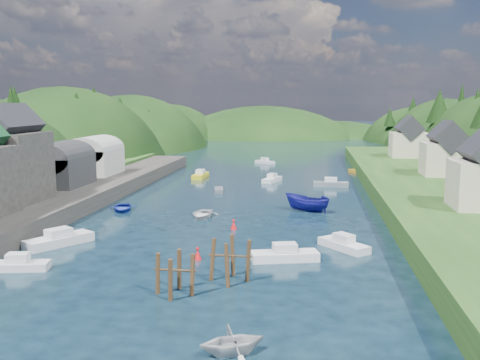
# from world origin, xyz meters

# --- Properties ---
(ground) EXTENTS (600.00, 600.00, 0.00)m
(ground) POSITION_xyz_m (0.00, 50.00, 0.00)
(ground) COLOR black
(ground) RESTS_ON ground
(hillside_left) EXTENTS (44.00, 245.56, 52.00)m
(hillside_left) POSITION_xyz_m (-45.00, 75.00, -8.03)
(hillside_left) COLOR black
(hillside_left) RESTS_ON ground
(far_hills) EXTENTS (103.00, 68.00, 44.00)m
(far_hills) POSITION_xyz_m (1.22, 174.01, -10.80)
(far_hills) COLOR black
(far_hills) RESTS_ON ground
(hill_trees) EXTENTS (90.13, 153.80, 12.38)m
(hill_trees) POSITION_xyz_m (0.93, 65.34, 11.09)
(hill_trees) COLOR black
(hill_trees) RESTS_ON ground
(quay_left) EXTENTS (12.00, 110.00, 2.00)m
(quay_left) POSITION_xyz_m (-24.00, 20.00, 1.00)
(quay_left) COLOR #2D2B28
(quay_left) RESTS_ON ground
(boat_sheds) EXTENTS (7.00, 21.00, 7.50)m
(boat_sheds) POSITION_xyz_m (-26.00, 39.00, 5.27)
(boat_sheds) COLOR #2D2D30
(boat_sheds) RESTS_ON quay_left
(terrace_right) EXTENTS (16.00, 120.00, 2.40)m
(terrace_right) POSITION_xyz_m (25.00, 40.00, 1.20)
(terrace_right) COLOR #234719
(terrace_right) RESTS_ON ground
(right_bank_cottages) EXTENTS (9.00, 59.24, 8.41)m
(right_bank_cottages) POSITION_xyz_m (28.00, 48.33, 5.84)
(right_bank_cottages) COLOR beige
(right_bank_cottages) RESTS_ON terrace_right
(piling_cluster_near) EXTENTS (2.99, 2.81, 3.60)m
(piling_cluster_near) POSITION_xyz_m (-0.69, -1.09, 1.23)
(piling_cluster_near) COLOR #382314
(piling_cluster_near) RESTS_ON ground
(piling_cluster_far) EXTENTS (3.30, 3.07, 3.87)m
(piling_cluster_far) POSITION_xyz_m (2.72, 2.36, 1.37)
(piling_cluster_far) COLOR #382314
(piling_cluster_far) RESTS_ON ground
(channel_buoy_near) EXTENTS (0.70, 0.70, 1.10)m
(channel_buoy_near) POSITION_xyz_m (-0.92, 7.47, 0.48)
(channel_buoy_near) COLOR red
(channel_buoy_near) RESTS_ON ground
(channel_buoy_far) EXTENTS (0.70, 0.70, 1.10)m
(channel_buoy_far) POSITION_xyz_m (0.55, 18.87, 0.48)
(channel_buoy_far) COLOR red
(channel_buoy_far) RESTS_ON ground
(moored_boats) EXTENTS (35.93, 98.76, 2.29)m
(moored_boats) POSITION_xyz_m (-1.96, 21.30, 0.61)
(moored_boats) COLOR #53585F
(moored_boats) RESTS_ON ground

